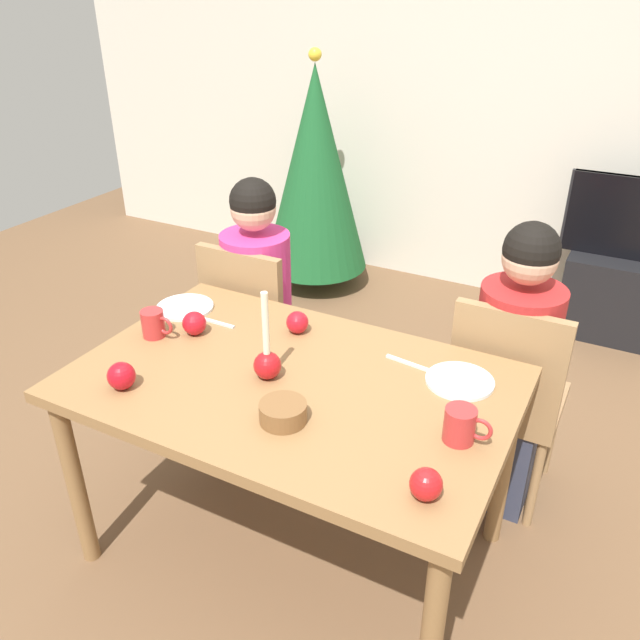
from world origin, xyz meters
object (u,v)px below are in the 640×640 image
object	(u,v)px
bowl_walnuts	(283,412)
person_left_child	(258,311)
christmas_tree	(315,170)
person_right_child	(510,375)
plate_right	(460,381)
candle_centerpiece	(267,360)
plate_left	(185,307)
apple_by_right_mug	(121,376)
chair_right	(506,392)
tv_stand	(621,297)
apple_near_candle	(426,484)
apple_far_edge	(194,323)
dining_table	(291,400)
mug_right	(461,425)
mug_left	(154,324)
apple_by_left_plate	(297,322)
chair_left	(255,325)

from	to	relation	value
bowl_walnuts	person_left_child	bearing A→B (deg)	127.14
christmas_tree	person_right_child	bearing A→B (deg)	-42.10
person_right_child	plate_right	world-z (taller)	person_right_child
candle_centerpiece	christmas_tree	bearing A→B (deg)	114.47
candle_centerpiece	bowl_walnuts	world-z (taller)	candle_centerpiece
plate_left	apple_by_right_mug	bearing A→B (deg)	-71.97
chair_right	tv_stand	bearing A→B (deg)	79.97
tv_stand	christmas_tree	size ratio (longest dim) A/B	0.42
apple_near_candle	person_left_child	bearing A→B (deg)	139.58
plate_left	apple_far_edge	xyz separation A→B (m)	(0.16, -0.14, 0.04)
dining_table	christmas_tree	distance (m)	2.34
plate_left	bowl_walnuts	distance (m)	0.82
bowl_walnuts	plate_right	bearing A→B (deg)	47.57
mug_right	apple_far_edge	xyz separation A→B (m)	(-1.02, 0.14, -0.01)
chair_right	plate_left	xyz separation A→B (m)	(-1.19, -0.37, 0.24)
mug_left	apple_by_right_mug	size ratio (longest dim) A/B	1.45
chair_right	apple_far_edge	world-z (taller)	chair_right
apple_far_edge	mug_right	bearing A→B (deg)	-7.72
apple_by_left_plate	dining_table	bearing A→B (deg)	-64.37
person_right_child	mug_right	bearing A→B (deg)	-90.61
mug_right	bowl_walnuts	size ratio (longest dim) A/B	0.97
person_left_child	tv_stand	bearing A→B (deg)	49.48
christmas_tree	apple_far_edge	world-z (taller)	christmas_tree
dining_table	mug_right	distance (m)	0.59
tv_stand	apple_near_candle	world-z (taller)	apple_near_candle
person_left_child	tv_stand	size ratio (longest dim) A/B	1.83
plate_right	person_left_child	bearing A→B (deg)	158.47
mug_left	plate_left	bearing A→B (deg)	100.76
mug_right	apple_by_left_plate	size ratio (longest dim) A/B	1.67
plate_right	mug_left	bearing A→B (deg)	-168.15
chair_left	plate_right	bearing A→B (deg)	-19.96
bowl_walnuts	apple_by_left_plate	size ratio (longest dim) A/B	1.72
plate_right	bowl_walnuts	bearing A→B (deg)	-132.43
chair_left	person_right_child	world-z (taller)	person_right_child
mug_left	mug_right	distance (m)	1.14
mug_right	apple_by_right_mug	xyz separation A→B (m)	(-1.01, -0.24, -0.01)
christmas_tree	apple_by_left_plate	distance (m)	2.03
plate_left	mug_right	distance (m)	1.21
chair_left	plate_right	size ratio (longest dim) A/B	4.15
chair_right	person_right_child	world-z (taller)	person_right_child
tv_stand	apple_far_edge	world-z (taller)	apple_far_edge
person_left_child	plate_right	xyz separation A→B (m)	(1.03, -0.41, 0.19)
mug_left	apple_far_edge	xyz separation A→B (m)	(0.12, 0.08, -0.01)
tv_stand	apple_by_right_mug	size ratio (longest dim) A/B	7.26
tv_stand	candle_centerpiece	distance (m)	2.57
chair_left	person_left_child	bearing A→B (deg)	90.00
plate_right	apple_by_right_mug	bearing A→B (deg)	-150.58
apple_by_right_mug	apple_far_edge	xyz separation A→B (m)	(-0.01, 0.38, -0.00)
apple_by_left_plate	person_left_child	bearing A→B (deg)	138.55
chair_left	christmas_tree	size ratio (longest dim) A/B	0.59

